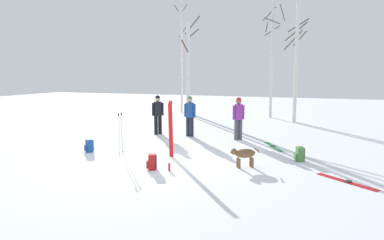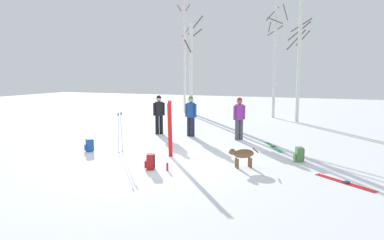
{
  "view_description": "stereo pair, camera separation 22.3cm",
  "coord_description": "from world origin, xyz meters",
  "px_view_note": "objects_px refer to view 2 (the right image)",
  "views": [
    {
      "loc": [
        4.75,
        -9.46,
        2.68
      ],
      "look_at": [
        0.42,
        2.19,
        1.0
      ],
      "focal_mm": 32.64,
      "sensor_mm": 36.0,
      "label": 1
    },
    {
      "loc": [
        4.96,
        -9.38,
        2.68
      ],
      "look_at": [
        0.42,
        2.19,
        1.0
      ],
      "focal_mm": 32.64,
      "sensor_mm": 36.0,
      "label": 2
    }
  ],
  "objects_px": {
    "person_1": "(239,116)",
    "birch_tree_3": "(299,59)",
    "dog": "(242,154)",
    "birch_tree_1": "(191,66)",
    "ski_pair_planted_0": "(170,129)",
    "backpack_2": "(299,155)",
    "ski_poles_0": "(120,132)",
    "person_2": "(191,113)",
    "ski_pair_lying_1": "(274,147)",
    "ski_pair_lying_0": "(344,182)",
    "person_0": "(159,112)",
    "backpack_0": "(89,145)",
    "water_bottle_0": "(167,167)",
    "birch_tree_0": "(185,54)",
    "birch_tree_2": "(275,51)",
    "backpack_1": "(150,162)"
  },
  "relations": [
    {
      "from": "person_1",
      "to": "birch_tree_3",
      "type": "relative_size",
      "value": 0.26
    },
    {
      "from": "dog",
      "to": "birch_tree_3",
      "type": "xyz_separation_m",
      "value": [
        0.62,
        10.33,
        3.01
      ]
    },
    {
      "from": "birch_tree_1",
      "to": "birch_tree_3",
      "type": "height_order",
      "value": "birch_tree_3"
    },
    {
      "from": "ski_pair_planted_0",
      "to": "backpack_2",
      "type": "distance_m",
      "value": 4.07
    },
    {
      "from": "ski_poles_0",
      "to": "birch_tree_1",
      "type": "bearing_deg",
      "value": 100.25
    },
    {
      "from": "person_2",
      "to": "birch_tree_3",
      "type": "xyz_separation_m",
      "value": [
        3.82,
        6.22,
        2.42
      ]
    },
    {
      "from": "ski_pair_lying_1",
      "to": "ski_pair_lying_0",
      "type": "bearing_deg",
      "value": -57.82
    },
    {
      "from": "person_0",
      "to": "backpack_0",
      "type": "bearing_deg",
      "value": -99.7
    },
    {
      "from": "water_bottle_0",
      "to": "birch_tree_0",
      "type": "distance_m",
      "value": 14.66
    },
    {
      "from": "birch_tree_3",
      "to": "water_bottle_0",
      "type": "bearing_deg",
      "value": -102.26
    },
    {
      "from": "ski_poles_0",
      "to": "water_bottle_0",
      "type": "relative_size",
      "value": 6.22
    },
    {
      "from": "birch_tree_2",
      "to": "person_2",
      "type": "bearing_deg",
      "value": -106.79
    },
    {
      "from": "water_bottle_0",
      "to": "ski_pair_lying_0",
      "type": "bearing_deg",
      "value": 7.74
    },
    {
      "from": "ski_poles_0",
      "to": "person_2",
      "type": "bearing_deg",
      "value": 75.75
    },
    {
      "from": "dog",
      "to": "ski_poles_0",
      "type": "bearing_deg",
      "value": 176.92
    },
    {
      "from": "ski_pair_lying_1",
      "to": "water_bottle_0",
      "type": "distance_m",
      "value": 4.76
    },
    {
      "from": "ski_poles_0",
      "to": "ski_pair_lying_0",
      "type": "bearing_deg",
      "value": -5.51
    },
    {
      "from": "ski_pair_lying_1",
      "to": "birch_tree_2",
      "type": "height_order",
      "value": "birch_tree_2"
    },
    {
      "from": "person_1",
      "to": "person_0",
      "type": "bearing_deg",
      "value": 179.5
    },
    {
      "from": "backpack_0",
      "to": "ski_pair_planted_0",
      "type": "bearing_deg",
      "value": 6.72
    },
    {
      "from": "ski_poles_0",
      "to": "backpack_0",
      "type": "bearing_deg",
      "value": -174.78
    },
    {
      "from": "ski_poles_0",
      "to": "backpack_2",
      "type": "height_order",
      "value": "ski_poles_0"
    },
    {
      "from": "ski_pair_lying_0",
      "to": "ski_poles_0",
      "type": "relative_size",
      "value": 1.01
    },
    {
      "from": "backpack_1",
      "to": "birch_tree_2",
      "type": "distance_m",
      "value": 13.52
    },
    {
      "from": "person_1",
      "to": "birch_tree_3",
      "type": "bearing_deg",
      "value": 74.73
    },
    {
      "from": "birch_tree_0",
      "to": "birch_tree_3",
      "type": "xyz_separation_m",
      "value": [
        7.47,
        -1.86,
        -0.52
      ]
    },
    {
      "from": "backpack_2",
      "to": "backpack_0",
      "type": "bearing_deg",
      "value": -170.04
    },
    {
      "from": "ski_pair_lying_1",
      "to": "backpack_1",
      "type": "height_order",
      "value": "backpack_1"
    },
    {
      "from": "person_1",
      "to": "person_2",
      "type": "xyz_separation_m",
      "value": [
        -2.11,
        0.05,
        0.0
      ]
    },
    {
      "from": "backpack_1",
      "to": "person_2",
      "type": "bearing_deg",
      "value": 99.1
    },
    {
      "from": "water_bottle_0",
      "to": "ski_pair_lying_1",
      "type": "bearing_deg",
      "value": 61.39
    },
    {
      "from": "backpack_0",
      "to": "water_bottle_0",
      "type": "height_order",
      "value": "backpack_0"
    },
    {
      "from": "birch_tree_0",
      "to": "birch_tree_3",
      "type": "distance_m",
      "value": 7.71
    },
    {
      "from": "person_1",
      "to": "birch_tree_1",
      "type": "bearing_deg",
      "value": 123.1
    },
    {
      "from": "birch_tree_1",
      "to": "birch_tree_2",
      "type": "relative_size",
      "value": 0.83
    },
    {
      "from": "backpack_0",
      "to": "backpack_2",
      "type": "distance_m",
      "value": 6.92
    },
    {
      "from": "birch_tree_2",
      "to": "water_bottle_0",
      "type": "bearing_deg",
      "value": -94.33
    },
    {
      "from": "person_2",
      "to": "birch_tree_3",
      "type": "bearing_deg",
      "value": 58.46
    },
    {
      "from": "birch_tree_0",
      "to": "water_bottle_0",
      "type": "bearing_deg",
      "value": -69.33
    },
    {
      "from": "dog",
      "to": "ski_pair_planted_0",
      "type": "bearing_deg",
      "value": 169.48
    },
    {
      "from": "ski_poles_0",
      "to": "backpack_1",
      "type": "height_order",
      "value": "ski_poles_0"
    },
    {
      "from": "dog",
      "to": "ski_pair_lying_1",
      "type": "distance_m",
      "value": 3.18
    },
    {
      "from": "birch_tree_0",
      "to": "birch_tree_2",
      "type": "relative_size",
      "value": 0.99
    },
    {
      "from": "ski_pair_lying_0",
      "to": "birch_tree_2",
      "type": "xyz_separation_m",
      "value": [
        -3.55,
        12.23,
        3.98
      ]
    },
    {
      "from": "ski_pair_planted_0",
      "to": "birch_tree_0",
      "type": "height_order",
      "value": "birch_tree_0"
    },
    {
      "from": "person_0",
      "to": "ski_pair_planted_0",
      "type": "bearing_deg",
      "value": -58.55
    },
    {
      "from": "backpack_0",
      "to": "backpack_1",
      "type": "relative_size",
      "value": 1.0
    },
    {
      "from": "ski_pair_lying_0",
      "to": "birch_tree_3",
      "type": "xyz_separation_m",
      "value": [
        -2.05,
        10.77,
        3.39
      ]
    },
    {
      "from": "ski_pair_lying_1",
      "to": "birch_tree_0",
      "type": "bearing_deg",
      "value": 128.75
    },
    {
      "from": "dog",
      "to": "ski_poles_0",
      "type": "xyz_separation_m",
      "value": [
        -4.18,
        0.22,
        0.35
      ]
    }
  ]
}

